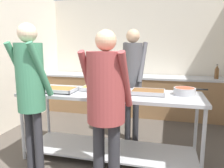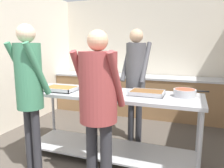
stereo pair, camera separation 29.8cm
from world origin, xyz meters
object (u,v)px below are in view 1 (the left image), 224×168
Objects in this scene: water_bottle at (217,72)px; broccoli_bowl at (30,89)px; serving_tray_greens at (59,90)px; serving_tray_vegetables at (148,92)px; guest_serving_right at (31,84)px; sauce_pan at (185,91)px; guest_serving_left at (106,96)px; cook_behind_counter at (132,72)px; serving_tray_roast at (97,88)px; plate_stack at (117,93)px.

broccoli_bowl is at bearing -140.14° from water_bottle.
water_bottle is at bearing 42.25° from serving_tray_greens.
guest_serving_right is at bearing -150.90° from serving_tray_vegetables.
guest_serving_left reaches higher than sauce_pan.
guest_serving_left is 1.34m from cook_behind_counter.
guest_serving_right is at bearing -123.32° from serving_tray_roast.
sauce_pan is (0.45, 0.07, 0.02)m from serving_tray_vegetables.
plate_stack is (1.18, 0.10, -0.01)m from broccoli_bowl.
serving_tray_greens is 0.25× the size of guest_serving_right.
serving_tray_roast and serving_tray_vegetables have the same top height.
serving_tray_greens is 1.54× the size of water_bottle.
broccoli_bowl is 0.12× the size of cook_behind_counter.
guest_serving_right reaches higher than water_bottle.
cook_behind_counter is at bearing 116.30° from serving_tray_vegetables.
guest_serving_left is (0.82, -0.56, 0.09)m from serving_tray_greens.
water_bottle is at bearing 39.86° from broccoli_bowl.
plate_stack is 0.86m from sauce_pan.
broccoli_bowl is 1.54m from cook_behind_counter.
broccoli_bowl is at bearing -160.31° from serving_tray_greens.
cook_behind_counter is at bearing 87.84° from guest_serving_left.
cook_behind_counter reaches higher than serving_tray_roast.
sauce_pan reaches higher than plate_stack.
serving_tray_vegetables is (0.72, -0.10, -0.00)m from serving_tray_roast.
serving_tray_greens is 1.00m from guest_serving_left.
water_bottle reaches higher than sauce_pan.
sauce_pan is at bearing -111.02° from water_bottle.
guest_serving_left is at bearing -65.72° from serving_tray_roast.
guest_serving_right is (-0.87, -0.51, 0.16)m from plate_stack.
sauce_pan is (2.00, 0.36, 0.01)m from broccoli_bowl.
serving_tray_vegetables is at bearing -170.67° from sauce_pan.
cook_behind_counter is at bearing 85.80° from plate_stack.
guest_serving_left reaches higher than water_bottle.
guest_serving_left is (0.01, -0.53, 0.08)m from plate_stack.
plate_stack is at bearing -153.93° from serving_tray_vegetables.
broccoli_bowl reaches higher than serving_tray_greens.
water_bottle is at bearing 44.85° from serving_tray_roast.
serving_tray_vegetables is 2.33m from water_bottle.
serving_tray_roast is at bearing 114.28° from guest_serving_left.
water_bottle reaches higher than serving_tray_vegetables.
water_bottle is (2.43, 2.69, -0.11)m from guest_serving_right.
serving_tray_roast is 0.96× the size of sauce_pan.
plate_stack is at bearing -125.57° from water_bottle.
broccoli_bowl is at bearing -169.63° from serving_tray_vegetables.
serving_tray_vegetables is at bearing -120.79° from water_bottle.
water_bottle reaches higher than plate_stack.
sauce_pan is 1.13m from guest_serving_left.
guest_serving_right is (-0.88, 0.02, 0.08)m from guest_serving_left.
sauce_pan reaches higher than serving_tray_vegetables.
serving_tray_greens is 3.21m from water_bottle.
water_bottle is at bearing 68.98° from sauce_pan.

